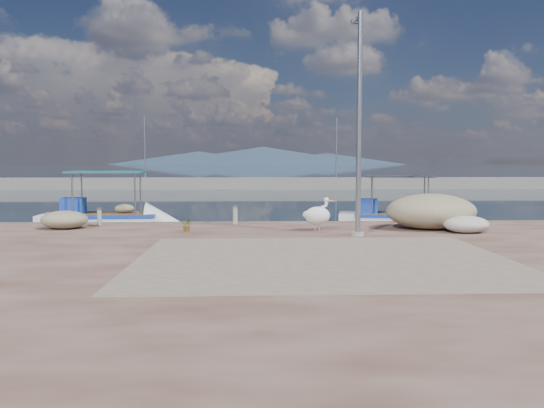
{
  "coord_description": "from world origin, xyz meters",
  "views": [
    {
      "loc": [
        -0.66,
        -15.66,
        2.85
      ],
      "look_at": [
        0.0,
        3.8,
        1.3
      ],
      "focal_mm": 35.0,
      "sensor_mm": 36.0,
      "label": 1
    }
  ],
  "objects_px": {
    "boat_left": "(107,221)",
    "pelican": "(318,215)",
    "lamp_post": "(359,132)",
    "boat_right": "(397,220)",
    "bollard_near": "(235,214)"
  },
  "relations": [
    {
      "from": "boat_left",
      "to": "pelican",
      "type": "height_order",
      "value": "boat_left"
    },
    {
      "from": "pelican",
      "to": "lamp_post",
      "type": "bearing_deg",
      "value": -55.59
    },
    {
      "from": "lamp_post",
      "to": "boat_left",
      "type": "bearing_deg",
      "value": 145.24
    },
    {
      "from": "boat_left",
      "to": "boat_right",
      "type": "distance_m",
      "value": 13.0
    },
    {
      "from": "lamp_post",
      "to": "bollard_near",
      "type": "height_order",
      "value": "lamp_post"
    },
    {
      "from": "boat_right",
      "to": "pelican",
      "type": "xyz_separation_m",
      "value": [
        -4.3,
        -5.67,
        0.83
      ]
    },
    {
      "from": "lamp_post",
      "to": "bollard_near",
      "type": "xyz_separation_m",
      "value": [
        -4.03,
        3.29,
        -2.91
      ]
    },
    {
      "from": "boat_right",
      "to": "lamp_post",
      "type": "relative_size",
      "value": 0.81
    },
    {
      "from": "pelican",
      "to": "bollard_near",
      "type": "xyz_separation_m",
      "value": [
        -2.9,
        2.03,
        -0.15
      ]
    },
    {
      "from": "boat_right",
      "to": "bollard_near",
      "type": "height_order",
      "value": "boat_right"
    },
    {
      "from": "boat_left",
      "to": "boat_right",
      "type": "bearing_deg",
      "value": -2.51
    },
    {
      "from": "pelican",
      "to": "bollard_near",
      "type": "relative_size",
      "value": 1.65
    },
    {
      "from": "boat_left",
      "to": "bollard_near",
      "type": "xyz_separation_m",
      "value": [
        5.8,
        -3.54,
        0.67
      ]
    },
    {
      "from": "boat_right",
      "to": "lamp_post",
      "type": "distance_m",
      "value": 8.42
    },
    {
      "from": "boat_left",
      "to": "lamp_post",
      "type": "bearing_deg",
      "value": -37.73
    }
  ]
}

